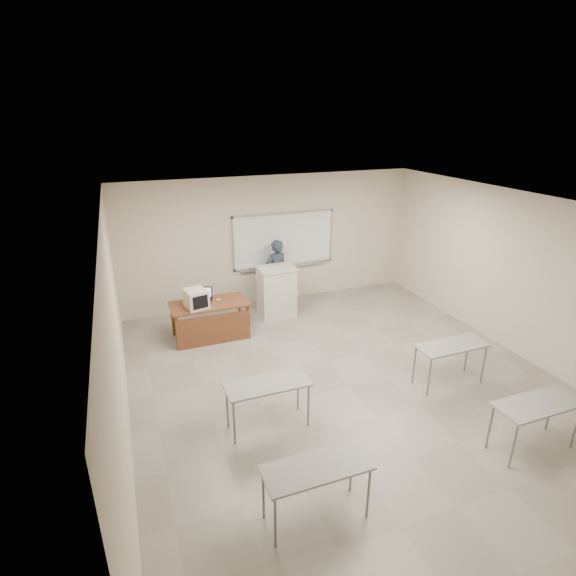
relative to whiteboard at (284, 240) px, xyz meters
name	(u,v)px	position (x,y,z in m)	size (l,w,h in m)	color
floor	(349,386)	(-0.30, -3.97, -1.49)	(7.00, 8.00, 0.01)	gray
whiteboard	(284,240)	(0.00, 0.00, 0.00)	(2.48, 0.10, 1.31)	white
student_desks	(398,397)	(-0.30, -5.32, -0.81)	(4.40, 2.20, 0.73)	#999A96
instructor_desk	(211,314)	(-2.10, -1.48, -0.92)	(1.53, 0.77, 0.75)	brown
podium	(277,292)	(-0.50, -0.88, -0.90)	(0.81, 0.59, 1.15)	silver
crt_monitor	(196,299)	(-2.38, -1.49, -0.55)	(0.40, 0.45, 0.38)	beige
laptop	(202,298)	(-2.20, -1.21, -0.67)	(0.35, 0.32, 0.26)	black
mouse	(218,300)	(-1.90, -1.32, -0.71)	(0.10, 0.06, 0.04)	#BBBCC4
keyboard	(269,267)	(-0.65, -0.80, -0.32)	(0.47, 0.16, 0.03)	beige
presenter	(276,273)	(-0.29, -0.26, -0.69)	(0.58, 0.38, 1.59)	black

